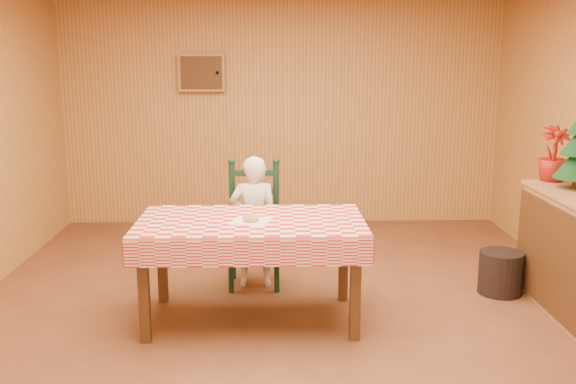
# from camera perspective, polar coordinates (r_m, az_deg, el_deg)

# --- Properties ---
(ground) EXTENTS (6.00, 6.00, 0.00)m
(ground) POSITION_cam_1_polar(r_m,az_deg,el_deg) (4.82, 0.06, -11.62)
(ground) COLOR brown
(ground) RESTS_ON ground
(cabin_walls) EXTENTS (5.10, 6.05, 2.65)m
(cabin_walls) POSITION_cam_1_polar(r_m,az_deg,el_deg) (4.95, -0.13, 10.77)
(cabin_walls) COLOR #C79248
(cabin_walls) RESTS_ON ground
(dining_table) EXTENTS (1.66, 0.96, 0.77)m
(dining_table) POSITION_cam_1_polar(r_m,az_deg,el_deg) (4.68, -3.29, -3.44)
(dining_table) COLOR #513015
(dining_table) RESTS_ON ground
(ladder_chair) EXTENTS (0.44, 0.40, 1.08)m
(ladder_chair) POSITION_cam_1_polar(r_m,az_deg,el_deg) (5.48, -3.02, -3.11)
(ladder_chair) COLOR black
(ladder_chair) RESTS_ON ground
(seated_child) EXTENTS (0.41, 0.27, 1.12)m
(seated_child) POSITION_cam_1_polar(r_m,az_deg,el_deg) (5.41, -3.05, -2.66)
(seated_child) COLOR white
(seated_child) RESTS_ON ground
(napkin) EXTENTS (0.32, 0.32, 0.00)m
(napkin) POSITION_cam_1_polar(r_m,az_deg,el_deg) (4.61, -3.33, -2.60)
(napkin) COLOR white
(napkin) RESTS_ON dining_table
(donut) EXTENTS (0.15, 0.15, 0.04)m
(donut) POSITION_cam_1_polar(r_m,az_deg,el_deg) (4.60, -3.33, -2.34)
(donut) COLOR #D0904A
(donut) RESTS_ON napkin
(flower_arrangement) EXTENTS (0.26, 0.26, 0.45)m
(flower_arrangement) POSITION_cam_1_polar(r_m,az_deg,el_deg) (5.63, 22.54, 3.16)
(flower_arrangement) COLOR #9A160E
(flower_arrangement) RESTS_ON shelf_unit
(storage_bin) EXTENTS (0.46, 0.46, 0.35)m
(storage_bin) POSITION_cam_1_polar(r_m,az_deg,el_deg) (5.62, 18.37, -6.82)
(storage_bin) COLOR black
(storage_bin) RESTS_ON ground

